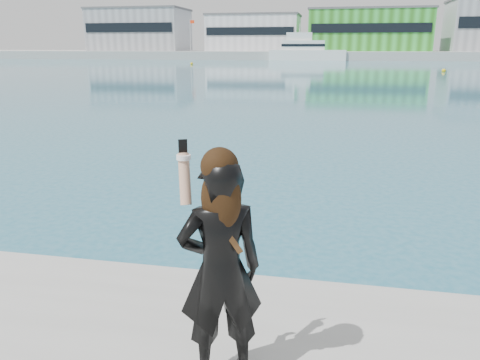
% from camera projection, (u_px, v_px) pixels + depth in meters
% --- Properties ---
extents(far_quay, '(320.00, 40.00, 2.00)m').
position_uv_depth(far_quay, '(335.00, 55.00, 126.45)').
color(far_quay, '#9E9E99').
rests_on(far_quay, ground).
extents(warehouse_grey_left, '(26.52, 16.36, 11.50)m').
position_uv_depth(warehouse_grey_left, '(140.00, 30.00, 133.01)').
color(warehouse_grey_left, gray).
rests_on(warehouse_grey_left, far_quay).
extents(warehouse_white, '(24.48, 15.35, 9.50)m').
position_uv_depth(warehouse_white, '(254.00, 33.00, 127.09)').
color(warehouse_white, silver).
rests_on(warehouse_white, far_quay).
extents(warehouse_green, '(30.60, 16.36, 10.50)m').
position_uv_depth(warehouse_green, '(368.00, 30.00, 121.32)').
color(warehouse_green, '#2E8220').
rests_on(warehouse_green, far_quay).
extents(flagpole_left, '(1.28, 0.16, 8.00)m').
position_uv_depth(flagpole_left, '(191.00, 33.00, 123.55)').
color(flagpole_left, silver).
rests_on(flagpole_left, far_quay).
extents(flagpole_right, '(1.28, 0.16, 8.00)m').
position_uv_depth(flagpole_right, '(430.00, 32.00, 112.29)').
color(flagpole_right, silver).
rests_on(flagpole_right, far_quay).
extents(motor_yacht, '(17.91, 5.62, 8.27)m').
position_uv_depth(motor_yacht, '(305.00, 50.00, 110.01)').
color(motor_yacht, white).
rests_on(motor_yacht, ground).
extents(buoy_near, '(0.50, 0.50, 0.50)m').
position_uv_depth(buoy_near, '(444.00, 72.00, 60.06)').
color(buoy_near, yellow).
rests_on(buoy_near, ground).
extents(buoy_far, '(0.50, 0.50, 0.50)m').
position_uv_depth(buoy_far, '(192.00, 65.00, 84.64)').
color(buoy_far, yellow).
rests_on(buoy_far, ground).
extents(woman, '(0.70, 0.59, 1.73)m').
position_uv_depth(woman, '(220.00, 264.00, 3.24)').
color(woman, black).
rests_on(woman, near_quay).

